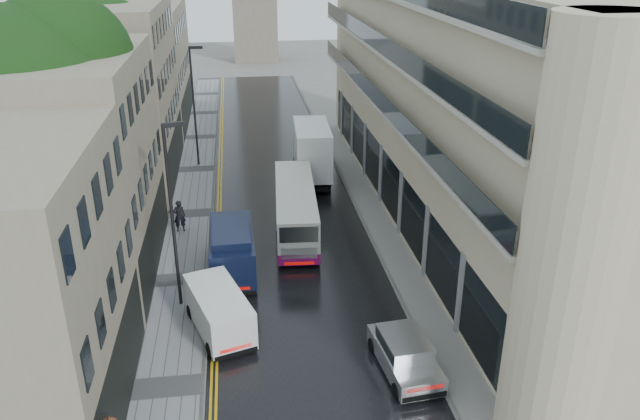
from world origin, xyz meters
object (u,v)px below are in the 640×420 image
object	(u,v)px
tree_near	(23,150)
navy_van	(212,267)
cream_bus	(279,230)
white_lorry	(298,160)
white_van	(209,336)
silver_hatchback	(398,380)
lamp_post_near	(172,219)
lamp_post_far	(194,108)
tree_far	(89,99)
pedestrian	(179,216)

from	to	relation	value
tree_near	navy_van	xyz separation A→B (m)	(8.20, -2.18, -5.53)
cream_bus	white_lorry	bearing A→B (deg)	81.46
white_van	silver_hatchback	bearing A→B (deg)	-43.96
lamp_post_near	lamp_post_far	world-z (taller)	lamp_post_far
tree_far	pedestrian	world-z (taller)	tree_far
navy_van	silver_hatchback	bearing A→B (deg)	-51.59
cream_bus	silver_hatchback	distance (m)	12.96
white_lorry	navy_van	size ratio (longest dim) A/B	1.43
cream_bus	white_lorry	distance (m)	9.62
cream_bus	tree_near	bearing A→B (deg)	-168.02
pedestrian	lamp_post_near	world-z (taller)	lamp_post_near
tree_far	silver_hatchback	bearing A→B (deg)	-57.95
cream_bus	lamp_post_near	distance (m)	7.60
silver_hatchback	lamp_post_far	size ratio (longest dim) A/B	0.48
tree_near	white_van	world-z (taller)	tree_near
pedestrian	cream_bus	bearing A→B (deg)	140.67
pedestrian	white_van	bearing A→B (deg)	90.32
lamp_post_far	tree_far	bearing A→B (deg)	-145.98
tree_far	white_van	distance (m)	22.39
white_lorry	white_van	world-z (taller)	white_lorry
tree_near	cream_bus	distance (m)	13.09
pedestrian	lamp_post_near	size ratio (longest dim) A/B	0.22
tree_far	white_lorry	distance (m)	14.17
tree_far	lamp_post_far	world-z (taller)	tree_far
tree_near	white_lorry	world-z (taller)	tree_near
tree_near	white_van	xyz separation A→B (m)	(8.20, -7.29, -5.91)
lamp_post_near	silver_hatchback	bearing A→B (deg)	-58.21
pedestrian	lamp_post_near	bearing A→B (deg)	84.79
tree_far	tree_near	bearing A→B (deg)	-91.32
tree_far	navy_van	distance (m)	17.77
tree_near	navy_van	world-z (taller)	tree_near
tree_near	lamp_post_near	bearing A→B (deg)	-24.80
tree_far	cream_bus	xyz separation A→B (m)	(11.41, -11.27, -4.88)
lamp_post_near	lamp_post_far	distance (m)	19.90
tree_near	lamp_post_near	size ratio (longest dim) A/B	1.61
white_van	lamp_post_far	distance (m)	24.39
white_lorry	lamp_post_near	bearing A→B (deg)	-113.31
navy_van	lamp_post_near	distance (m)	3.49
tree_near	white_lorry	size ratio (longest dim) A/B	1.78
silver_hatchback	white_van	xyz separation A→B (m)	(-6.97, 3.45, 0.23)
tree_near	cream_bus	xyz separation A→B (m)	(11.71, 1.73, -5.60)
white_van	lamp_post_far	bearing A→B (deg)	75.87
cream_bus	lamp_post_far	distance (m)	16.18
lamp_post_far	silver_hatchback	bearing A→B (deg)	-69.53
lamp_post_near	pedestrian	bearing A→B (deg)	77.78
navy_van	lamp_post_near	size ratio (longest dim) A/B	0.63
navy_van	cream_bus	bearing A→B (deg)	47.39
tree_far	navy_van	xyz separation A→B (m)	(7.90, -15.18, -4.82)
silver_hatchback	navy_van	distance (m)	11.06
tree_far	white_van	xyz separation A→B (m)	(7.90, -20.29, -5.20)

